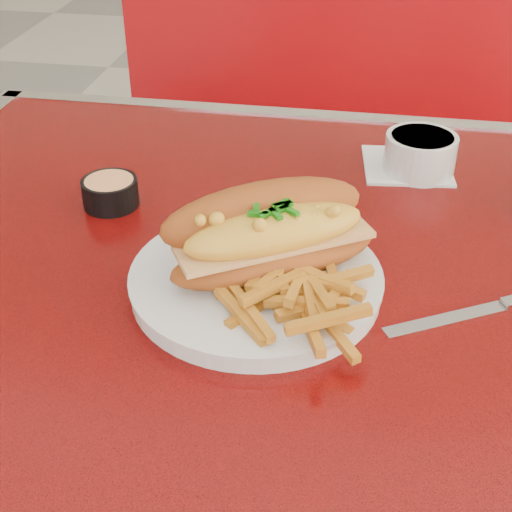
% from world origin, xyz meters
% --- Properties ---
extents(diner_table, '(1.23, 0.83, 0.77)m').
position_xyz_m(diner_table, '(0.00, 0.00, 0.61)').
color(diner_table, '#B50D0B').
rests_on(diner_table, ground).
extents(booth_bench_far, '(1.20, 0.51, 0.90)m').
position_xyz_m(booth_bench_far, '(0.00, 0.81, 0.29)').
color(booth_bench_far, '#95090E').
rests_on(booth_bench_far, ground).
extents(dinner_plate, '(0.33, 0.33, 0.02)m').
position_xyz_m(dinner_plate, '(-0.11, -0.06, 0.78)').
color(dinner_plate, silver).
rests_on(dinner_plate, diner_table).
extents(mac_hoagie, '(0.24, 0.20, 0.10)m').
position_xyz_m(mac_hoagie, '(-0.10, -0.04, 0.83)').
color(mac_hoagie, '#9F4C19').
rests_on(mac_hoagie, dinner_plate).
extents(fries_pile, '(0.16, 0.15, 0.04)m').
position_xyz_m(fries_pile, '(-0.07, -0.11, 0.81)').
color(fries_pile, orange).
rests_on(fries_pile, dinner_plate).
extents(fork, '(0.05, 0.13, 0.00)m').
position_xyz_m(fork, '(-0.05, -0.05, 0.79)').
color(fork, silver).
rests_on(fork, dinner_plate).
extents(gravy_ramekin, '(0.11, 0.11, 0.05)m').
position_xyz_m(gravy_ramekin, '(0.05, 0.23, 0.80)').
color(gravy_ramekin, silver).
rests_on(gravy_ramekin, diner_table).
extents(sauce_cup_left, '(0.07, 0.07, 0.03)m').
position_xyz_m(sauce_cup_left, '(-0.31, 0.08, 0.79)').
color(sauce_cup_left, black).
rests_on(sauce_cup_left, diner_table).
extents(knife, '(0.19, 0.11, 0.01)m').
position_xyz_m(knife, '(0.12, -0.05, 0.77)').
color(knife, silver).
rests_on(knife, diner_table).
extents(paper_napkin, '(0.12, 0.12, 0.00)m').
position_xyz_m(paper_napkin, '(0.04, 0.24, 0.77)').
color(paper_napkin, white).
rests_on(paper_napkin, diner_table).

